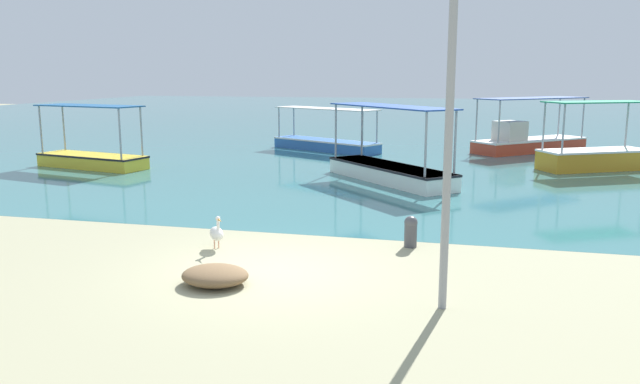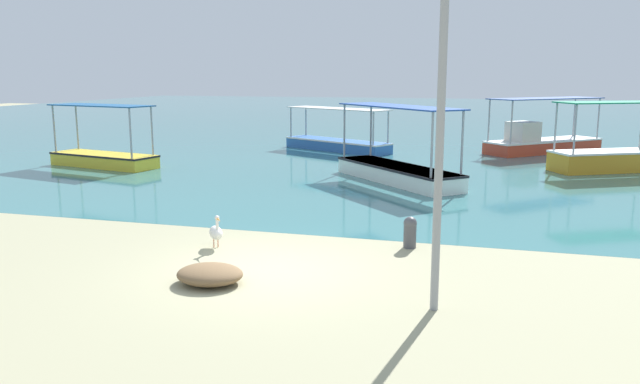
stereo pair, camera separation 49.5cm
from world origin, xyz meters
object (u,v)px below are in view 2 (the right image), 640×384
(fishing_boat_far_right, at_px, (397,168))
(pelican, at_px, (216,232))
(fishing_boat_far_left, at_px, (607,157))
(fishing_boat_outer, at_px, (104,155))
(mooring_bollard, at_px, (410,231))
(fishing_boat_near_left, at_px, (337,142))
(fishing_boat_near_right, at_px, (540,141))
(lamp_post, at_px, (441,94))
(net_pile, at_px, (210,274))

(fishing_boat_far_right, relative_size, pelican, 6.94)
(fishing_boat_far_left, bearing_deg, fishing_boat_outer, -167.78)
(pelican, bearing_deg, mooring_bollard, 15.73)
(fishing_boat_near_left, distance_m, mooring_bollard, 18.73)
(fishing_boat_near_right, relative_size, fishing_boat_far_left, 1.25)
(fishing_boat_outer, bearing_deg, lamp_post, -40.21)
(fishing_boat_outer, height_order, pelican, fishing_boat_outer)
(fishing_boat_near_left, bearing_deg, mooring_bollard, -70.72)
(fishing_boat_near_right, relative_size, net_pile, 4.66)
(fishing_boat_outer, distance_m, pelican, 14.64)
(fishing_boat_far_left, xyz_separation_m, pelican, (-10.63, -15.02, -0.22))
(fishing_boat_near_right, distance_m, pelican, 22.43)
(fishing_boat_near_left, bearing_deg, net_pile, -82.45)
(net_pile, bearing_deg, lamp_post, -2.70)
(fishing_boat_near_right, distance_m, fishing_boat_far_right, 12.16)
(fishing_boat_near_right, xyz_separation_m, pelican, (-8.38, -20.81, -0.24))
(lamp_post, bearing_deg, fishing_boat_near_left, 108.33)
(fishing_boat_outer, height_order, fishing_boat_far_left, fishing_boat_far_left)
(fishing_boat_far_left, height_order, net_pile, fishing_boat_far_left)
(lamp_post, height_order, net_pile, lamp_post)
(net_pile, bearing_deg, mooring_bollard, 46.48)
(fishing_boat_far_right, distance_m, pelican, 10.42)
(fishing_boat_far_right, bearing_deg, net_pile, -97.84)
(fishing_boat_far_left, distance_m, net_pile, 19.87)
(fishing_boat_near_left, distance_m, lamp_post, 22.80)
(fishing_boat_far_right, bearing_deg, fishing_boat_outer, 178.03)
(fishing_boat_far_right, xyz_separation_m, net_pile, (-1.71, -12.40, -0.34))
(fishing_boat_near_right, height_order, net_pile, fishing_boat_near_right)
(fishing_boat_near_left, bearing_deg, fishing_boat_far_right, -62.87)
(mooring_bollard, bearing_deg, fishing_boat_near_right, 78.31)
(fishing_boat_far_right, xyz_separation_m, fishing_boat_near_left, (-4.52, 8.83, -0.06))
(pelican, bearing_deg, lamp_post, -25.80)
(fishing_boat_near_right, xyz_separation_m, fishing_boat_far_left, (2.25, -5.78, -0.02))
(lamp_post, bearing_deg, fishing_boat_near_right, 82.34)
(fishing_boat_far_right, height_order, fishing_boat_near_left, fishing_boat_far_right)
(fishing_boat_outer, xyz_separation_m, fishing_boat_far_left, (20.82, 4.51, 0.09))
(pelican, relative_size, mooring_bollard, 1.09)
(fishing_boat_near_right, distance_m, net_pile, 24.30)
(fishing_boat_far_right, distance_m, lamp_post, 13.24)
(pelican, bearing_deg, fishing_boat_far_left, 54.72)
(fishing_boat_outer, height_order, mooring_bollard, fishing_boat_outer)
(pelican, bearing_deg, fishing_boat_far_right, 75.20)
(fishing_boat_far_left, xyz_separation_m, mooring_bollard, (-6.31, -13.80, -0.20))
(net_pile, bearing_deg, fishing_boat_outer, 130.95)
(fishing_boat_outer, relative_size, fishing_boat_far_left, 1.09)
(fishing_boat_far_right, distance_m, fishing_boat_near_left, 9.92)
(fishing_boat_near_left, relative_size, fishing_boat_outer, 1.19)
(fishing_boat_outer, bearing_deg, fishing_boat_far_left, 12.22)
(pelican, bearing_deg, fishing_boat_near_right, 68.07)
(fishing_boat_outer, bearing_deg, fishing_boat_far_right, -1.97)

